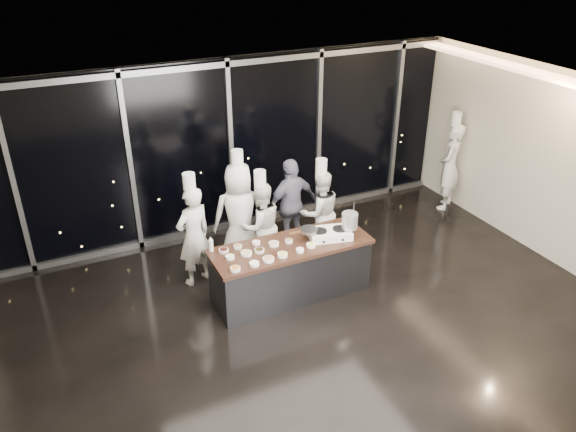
# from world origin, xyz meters

# --- Properties ---
(ground) EXTENTS (9.00, 9.00, 0.00)m
(ground) POSITION_xyz_m (0.00, 0.00, 0.00)
(ground) COLOR black
(ground) RESTS_ON ground
(room_shell) EXTENTS (9.02, 7.02, 3.21)m
(room_shell) POSITION_xyz_m (0.18, 0.00, 2.25)
(room_shell) COLOR beige
(room_shell) RESTS_ON ground
(window_wall) EXTENTS (8.90, 0.11, 3.20)m
(window_wall) POSITION_xyz_m (0.00, 3.43, 1.60)
(window_wall) COLOR black
(window_wall) RESTS_ON ground
(demo_counter) EXTENTS (2.46, 0.86, 0.90)m
(demo_counter) POSITION_xyz_m (0.00, 0.90, 0.45)
(demo_counter) COLOR #333438
(demo_counter) RESTS_ON ground
(stove) EXTENTS (0.72, 0.53, 0.14)m
(stove) POSITION_xyz_m (0.64, 0.84, 0.96)
(stove) COLOR white
(stove) RESTS_ON demo_counter
(frying_pan) EXTENTS (0.49, 0.32, 0.04)m
(frying_pan) POSITION_xyz_m (0.31, 0.93, 1.06)
(frying_pan) COLOR slate
(frying_pan) RESTS_ON stove
(stock_pot) EXTENTS (0.30, 0.30, 0.25)m
(stock_pot) POSITION_xyz_m (0.93, 0.76, 1.16)
(stock_pot) COLOR silver
(stock_pot) RESTS_ON stove
(prep_bowls) EXTENTS (1.40, 0.69, 0.05)m
(prep_bowls) POSITION_xyz_m (-0.50, 0.84, 0.93)
(prep_bowls) COLOR white
(prep_bowls) RESTS_ON demo_counter
(squeeze_bottle) EXTENTS (0.07, 0.07, 0.24)m
(squeeze_bottle) POSITION_xyz_m (-1.14, 1.24, 1.02)
(squeeze_bottle) COLOR white
(squeeze_bottle) RESTS_ON demo_counter
(chef_far_left) EXTENTS (0.71, 0.58, 1.91)m
(chef_far_left) POSITION_xyz_m (-1.21, 1.88, 0.86)
(chef_far_left) COLOR silver
(chef_far_left) RESTS_ON ground
(chef_left) EXTENTS (1.00, 0.76, 2.05)m
(chef_left) POSITION_xyz_m (-0.35, 2.11, 0.92)
(chef_left) COLOR silver
(chef_left) RESTS_ON ground
(chef_center) EXTENTS (0.75, 0.59, 1.74)m
(chef_center) POSITION_xyz_m (-0.07, 1.88, 0.77)
(chef_center) COLOR silver
(chef_center) RESTS_ON ground
(guest) EXTENTS (1.04, 0.57, 1.68)m
(guest) POSITION_xyz_m (0.66, 2.23, 0.84)
(guest) COLOR #15153A
(guest) RESTS_ON ground
(chef_right) EXTENTS (0.76, 0.60, 1.75)m
(chef_right) POSITION_xyz_m (1.03, 1.87, 0.77)
(chef_right) COLOR silver
(chef_right) RESTS_ON ground
(chef_side) EXTENTS (0.77, 0.73, 2.01)m
(chef_side) POSITION_xyz_m (4.20, 2.31, 0.91)
(chef_side) COLOR silver
(chef_side) RESTS_ON ground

